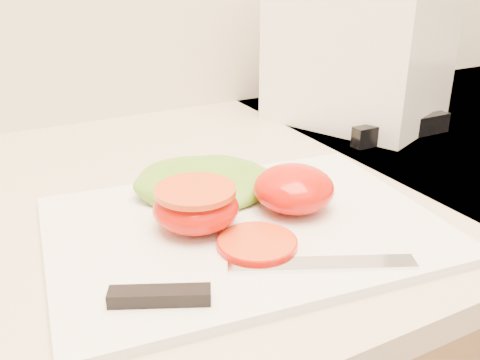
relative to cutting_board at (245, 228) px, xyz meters
name	(u,v)px	position (x,y,z in m)	size (l,w,h in m)	color
stove	(474,337)	(0.61, 0.12, -0.47)	(0.76, 0.66, 0.93)	black
cutting_board	(245,228)	(0.00, 0.00, 0.00)	(0.39, 0.28, 0.01)	white
tomato_half_dome	(294,188)	(0.06, 0.01, 0.03)	(0.09, 0.09, 0.05)	red
tomato_half_cut	(196,206)	(-0.05, 0.02, 0.03)	(0.09, 0.09, 0.04)	red
tomato_slice_0	(257,243)	(-0.01, -0.04, 0.01)	(0.07, 0.07, 0.01)	#CE4412
lettuce_leaf_0	(205,183)	(-0.01, 0.08, 0.02)	(0.16, 0.11, 0.03)	#529427
knife	(228,282)	(-0.06, -0.09, 0.01)	(0.27, 0.09, 0.01)	silver
appliance	(361,28)	(0.35, 0.26, 0.15)	(0.20, 0.25, 0.30)	white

